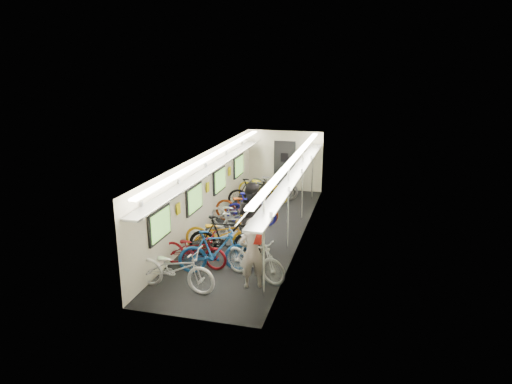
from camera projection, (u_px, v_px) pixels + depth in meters
The scene contains 18 objects.
train_car_shell at pixel (247, 173), 14.17m from camera, with size 10.00×10.00×10.00m.
bicycle_0 at pixel (175, 268), 10.25m from camera, with size 0.69×1.97×1.03m, color silver.
bicycle_1 at pixel (215, 251), 11.13m from camera, with size 0.51×1.82×1.09m, color #184A90.
bicycle_2 at pixel (194, 249), 11.43m from camera, with size 0.61×1.76×0.92m, color maroon.
bicycle_3 at pixel (225, 237), 11.89m from camera, with size 0.55×1.94×1.16m, color black.
bicycle_4 at pixel (221, 234), 12.29m from camera, with size 0.70×2.01×1.06m, color orange.
bicycle_5 at pixel (235, 230), 12.69m from camera, with size 0.46×1.65×0.99m, color silver.
bicycle_6 at pixel (235, 215), 13.96m from camera, with size 0.64×1.82×0.96m, color #A1A1A5.
bicycle_7 at pixel (251, 209), 14.42m from camera, with size 0.48×1.70×1.02m, color #1A1895.
bicycle_8 at pixel (246, 206), 14.55m from camera, with size 0.74×2.12×1.12m, color maroon.
bicycle_9 at pixel (254, 194), 16.00m from camera, with size 0.51×1.81×1.09m, color black.
bicycle_10 at pixel (263, 187), 16.81m from camera, with size 0.71×2.04×1.07m, color gold.
bicycle_11 at pixel (255, 258), 10.75m from camera, with size 0.49×1.75×1.05m, color silver.
bicycle_12 at pixel (271, 186), 17.22m from camera, with size 0.62×1.77×0.93m, color slate.
bicycle_14 at pixel (273, 184), 17.32m from camera, with size 0.72×2.05×1.08m, color slate.
passenger_near at pixel (252, 253), 10.29m from camera, with size 0.61×0.40×1.68m, color gray.
passenger_mid at pixel (251, 216), 12.40m from camera, with size 0.93×0.72×1.90m, color black.
backpack at pixel (256, 235), 10.13m from camera, with size 0.26×0.14×0.38m, color #AF1811.
Camera 1 is at (3.34, -12.56, 4.99)m, focal length 32.00 mm.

